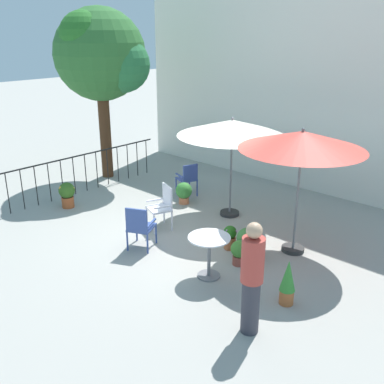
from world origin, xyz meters
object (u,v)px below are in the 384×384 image
(potted_plant_0, at_px, (239,252))
(potted_plant_2, at_px, (230,237))
(patio_chair_2, at_px, (140,225))
(potted_plant_5, at_px, (67,194))
(patio_chair_0, at_px, (188,177))
(standing_person, at_px, (252,277))
(patio_umbrella_1, at_px, (232,128))
(potted_plant_3, at_px, (288,282))
(potted_plant_1, at_px, (184,192))
(patio_chair_1, at_px, (163,204))
(patio_umbrella_0, at_px, (302,141))
(potted_plant_4, at_px, (247,240))
(shade_tree, at_px, (102,55))
(cafe_table_0, at_px, (209,249))

(potted_plant_0, bearing_deg, potted_plant_2, 143.59)
(patio_chair_2, distance_m, potted_plant_5, 2.96)
(patio_chair_0, distance_m, standing_person, 5.60)
(patio_umbrella_1, height_order, potted_plant_3, patio_umbrella_1)
(patio_chair_2, height_order, potted_plant_1, patio_chair_2)
(patio_chair_1, distance_m, potted_plant_5, 2.67)
(patio_chair_2, bearing_deg, standing_person, -11.43)
(patio_umbrella_0, relative_size, potted_plant_5, 3.91)
(patio_umbrella_1, relative_size, standing_person, 1.43)
(potted_plant_4, xyz_separation_m, standing_person, (1.38, -1.81, 0.56))
(patio_chair_0, bearing_deg, patio_chair_1, -62.23)
(potted_plant_3, bearing_deg, potted_plant_5, -179.23)
(shade_tree, xyz_separation_m, potted_plant_2, (5.43, -1.22, -3.16))
(cafe_table_0, distance_m, potted_plant_0, 0.77)
(potted_plant_3, bearing_deg, patio_chair_2, -173.91)
(potted_plant_0, distance_m, potted_plant_5, 4.78)
(patio_chair_2, distance_m, potted_plant_0, 1.99)
(potted_plant_0, xyz_separation_m, potted_plant_2, (-0.51, 0.38, -0.00))
(shade_tree, relative_size, standing_person, 2.74)
(cafe_table_0, relative_size, potted_plant_3, 1.01)
(potted_plant_0, bearing_deg, patio_umbrella_1, 132.51)
(patio_chair_0, distance_m, potted_plant_3, 5.08)
(shade_tree, height_order, potted_plant_4, shade_tree)
(potted_plant_2, bearing_deg, patio_umbrella_1, 128.38)
(potted_plant_1, bearing_deg, shade_tree, 178.41)
(potted_plant_1, bearing_deg, patio_umbrella_1, 8.73)
(patio_umbrella_1, relative_size, patio_chair_0, 2.79)
(potted_plant_3, bearing_deg, potted_plant_1, 154.20)
(patio_chair_1, distance_m, potted_plant_0, 2.22)
(potted_plant_3, bearing_deg, potted_plant_2, 154.40)
(patio_chair_2, relative_size, potted_plant_5, 1.44)
(potted_plant_2, xyz_separation_m, standing_person, (1.80, -1.83, 0.62))
(potted_plant_5, bearing_deg, shade_tree, 118.91)
(potted_plant_1, xyz_separation_m, potted_plant_5, (-1.89, -2.09, 0.05))
(potted_plant_0, height_order, potted_plant_5, potted_plant_5)
(potted_plant_2, distance_m, potted_plant_5, 4.34)
(potted_plant_2, bearing_deg, potted_plant_4, -1.40)
(patio_chair_0, bearing_deg, patio_umbrella_0, -13.01)
(shade_tree, bearing_deg, potted_plant_0, -15.09)
(patio_chair_0, height_order, potted_plant_2, patio_chair_0)
(patio_umbrella_1, bearing_deg, shade_tree, -178.54)
(patio_chair_1, xyz_separation_m, standing_person, (3.47, -1.62, 0.33))
(patio_chair_1, height_order, potted_plant_5, patio_chair_1)
(patio_umbrella_0, bearing_deg, shade_tree, 175.85)
(cafe_table_0, distance_m, patio_chair_2, 1.67)
(potted_plant_0, bearing_deg, potted_plant_3, -20.68)
(potted_plant_4, bearing_deg, potted_plant_5, -168.54)
(potted_plant_3, bearing_deg, patio_chair_0, 151.02)
(patio_umbrella_0, height_order, potted_plant_1, patio_umbrella_0)
(cafe_table_0, relative_size, patio_chair_2, 0.85)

